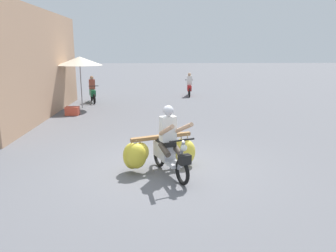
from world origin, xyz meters
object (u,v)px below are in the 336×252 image
motorbike_distant_ahead_right (92,92)px  produce_crate (72,111)px  motorbike_main_loaded (159,151)px  motorbike_distant_ahead_left (189,87)px  market_umbrella_near_shop (80,61)px

motorbike_distant_ahead_right → produce_crate: 3.58m
motorbike_main_loaded → motorbike_distant_ahead_left: (1.99, 12.50, 0.07)m
motorbike_main_loaded → motorbike_distant_ahead_right: bearing=108.2°
motorbike_main_loaded → motorbike_distant_ahead_right: 10.93m
produce_crate → market_umbrella_near_shop: bearing=88.7°
produce_crate → motorbike_main_loaded: bearing=-61.9°
motorbike_main_loaded → motorbike_distant_ahead_left: motorbike_main_loaded is taller
motorbike_main_loaded → produce_crate: size_ratio=3.24×
motorbike_distant_ahead_left → market_umbrella_near_shop: market_umbrella_near_shop is taller
market_umbrella_near_shop → motorbike_main_loaded: bearing=-67.4°
motorbike_main_loaded → market_umbrella_near_shop: 9.52m
market_umbrella_near_shop → motorbike_distant_ahead_left: bearing=34.6°
motorbike_main_loaded → market_umbrella_near_shop: market_umbrella_near_shop is taller
motorbike_distant_ahead_left → produce_crate: bearing=-134.9°
motorbike_main_loaded → produce_crate: (-3.64, 6.83, -0.32)m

